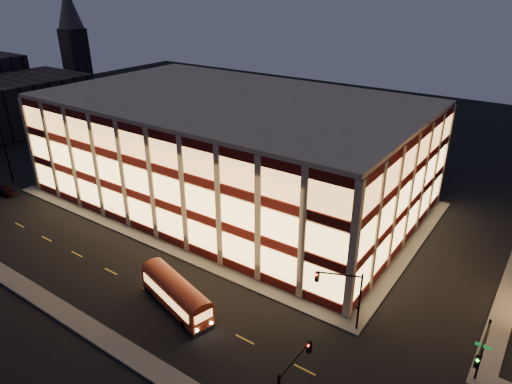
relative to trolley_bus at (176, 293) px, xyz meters
The scene contains 14 objects.
ground 10.39m from the trolley_bus, 142.35° to the left, with size 200.00×200.00×0.00m, color black.
sidewalk_office_south 13.37m from the trolley_bus, 146.85° to the left, with size 54.00×2.00×0.15m, color #514F4C.
sidewalk_office_east 27.67m from the trolley_bus, 57.36° to the left, with size 2.00×30.00×0.15m, color #514F4C.
sidewalk_near 10.68m from the trolley_bus, 140.22° to the right, with size 100.00×2.00×0.15m, color #514F4C.
office_building 26.23m from the trolley_bus, 115.44° to the left, with size 50.45×30.45×14.50m.
bg_building_a 74.25m from the trolley_bus, 160.92° to the left, with size 18.00×28.00×10.00m, color #2D2621.
church_tower 91.06m from the trolley_bus, 149.37° to the left, with size 5.00×5.00×18.00m, color #2D2621.
church_spire 93.22m from the trolley_bus, 149.37° to the left, with size 6.00×6.00×10.00m, color #4C473F.
traffic_signal_far 15.70m from the trolley_bus, 24.70° to the left, with size 3.79×1.87×6.00m.
traffic_signal_right 26.12m from the trolley_bus, 12.50° to the left, with size 1.20×4.37×6.00m.
traffic_signal_near 16.29m from the trolley_bus, 17.24° to the right, with size 0.32×4.45×6.00m.
street_lamp_a 42.85m from the trolley_bus, behind, with size 0.44×1.22×9.02m.
trolley_bus is the anchor object (origin of this frame).
parked_car_0 38.90m from the trolley_bus, behind, with size 1.54×3.82×1.30m, color black.
Camera 1 is at (34.46, -30.71, 28.63)m, focal length 32.00 mm.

